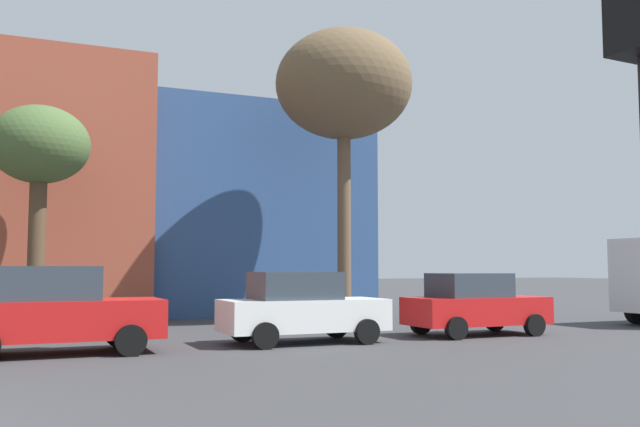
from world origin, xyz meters
name	(u,v)px	position (x,y,z in m)	size (l,w,h in m)	color
parked_car_3	(55,310)	(3.00, 6.70, 0.91)	(4.23, 2.07, 1.83)	red
parked_car_4	(301,308)	(8.53, 6.70, 0.85)	(3.93, 1.93, 1.70)	white
parked_car_5	(475,304)	(13.55, 6.70, 0.82)	(3.82, 1.88, 1.66)	red
bare_tree_1	(40,150)	(2.73, 12.77, 5.22)	(2.85, 2.85, 6.54)	brown
bare_tree_2	(344,87)	(12.11, 11.82, 7.87)	(4.58, 4.58, 9.78)	brown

